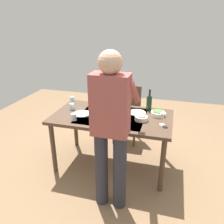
# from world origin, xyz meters

# --- Properties ---
(ground_plane) EXTENTS (6.00, 6.00, 0.00)m
(ground_plane) POSITION_xyz_m (0.00, 0.00, 0.00)
(ground_plane) COLOR #846647
(dining_table) EXTENTS (1.54, 0.84, 0.76)m
(dining_table) POSITION_xyz_m (0.00, 0.00, 0.68)
(dining_table) COLOR #4C3828
(dining_table) RESTS_ON ground_plane
(chair_near) EXTENTS (0.40, 0.40, 0.91)m
(chair_near) POSITION_xyz_m (-0.04, -0.80, 0.53)
(chair_near) COLOR #352114
(chair_near) RESTS_ON ground_plane
(person_server) EXTENTS (0.42, 0.61, 1.69)m
(person_server) POSITION_xyz_m (-0.18, 0.68, 0.96)
(person_server) COLOR #2D2D38
(person_server) RESTS_ON ground_plane
(wine_bottle) EXTENTS (0.07, 0.07, 0.30)m
(wine_bottle) POSITION_xyz_m (-0.44, -0.31, 0.87)
(wine_bottle) COLOR black
(wine_bottle) RESTS_ON dining_table
(wine_glass_left) EXTENTS (0.07, 0.07, 0.15)m
(wine_glass_left) POSITION_xyz_m (-0.65, 0.10, 0.86)
(wine_glass_left) COLOR white
(wine_glass_left) RESTS_ON dining_table
(water_cup_near_left) EXTENTS (0.06, 0.06, 0.10)m
(water_cup_near_left) POSITION_xyz_m (0.69, -0.29, 0.81)
(water_cup_near_left) COLOR silver
(water_cup_near_left) RESTS_ON dining_table
(water_cup_near_right) EXTENTS (0.07, 0.07, 0.10)m
(water_cup_near_right) POSITION_xyz_m (0.20, -0.05, 0.81)
(water_cup_near_right) COLOR silver
(water_cup_near_right) RESTS_ON dining_table
(water_cup_far_left) EXTENTS (0.07, 0.07, 0.09)m
(water_cup_far_left) POSITION_xyz_m (0.42, 0.27, 0.80)
(water_cup_far_left) COLOR silver
(water_cup_far_left) RESTS_ON dining_table
(water_cup_far_right) EXTENTS (0.07, 0.07, 0.09)m
(water_cup_far_right) POSITION_xyz_m (0.59, -0.06, 0.80)
(water_cup_far_right) COLOR silver
(water_cup_far_right) RESTS_ON dining_table
(serving_bowl_pasta) EXTENTS (0.30, 0.30, 0.07)m
(serving_bowl_pasta) POSITION_xyz_m (0.04, 0.12, 0.79)
(serving_bowl_pasta) COLOR white
(serving_bowl_pasta) RESTS_ON dining_table
(side_bowl_salad) EXTENTS (0.18, 0.18, 0.07)m
(side_bowl_salad) POSITION_xyz_m (-0.57, -0.15, 0.79)
(side_bowl_salad) COLOR white
(side_bowl_salad) RESTS_ON dining_table
(side_bowl_bread) EXTENTS (0.16, 0.16, 0.07)m
(side_bowl_bread) POSITION_xyz_m (-0.39, 0.05, 0.79)
(side_bowl_bread) COLOR white
(side_bowl_bread) RESTS_ON dining_table
(dinner_plate_near) EXTENTS (0.23, 0.23, 0.01)m
(dinner_plate_near) POSITION_xyz_m (-0.30, -0.17, 0.77)
(dinner_plate_near) COLOR white
(dinner_plate_near) RESTS_ON dining_table
(dinner_plate_far) EXTENTS (0.23, 0.23, 0.01)m
(dinner_plate_far) POSITION_xyz_m (0.39, 0.06, 0.77)
(dinner_plate_far) COLOR white
(dinner_plate_far) RESTS_ON dining_table
(table_knife) EXTENTS (0.08, 0.19, 0.00)m
(table_knife) POSITION_xyz_m (0.40, -0.21, 0.76)
(table_knife) COLOR silver
(table_knife) RESTS_ON dining_table
(table_fork) EXTENTS (0.08, 0.17, 0.00)m
(table_fork) POSITION_xyz_m (0.08, -0.23, 0.76)
(table_fork) COLOR silver
(table_fork) RESTS_ON dining_table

